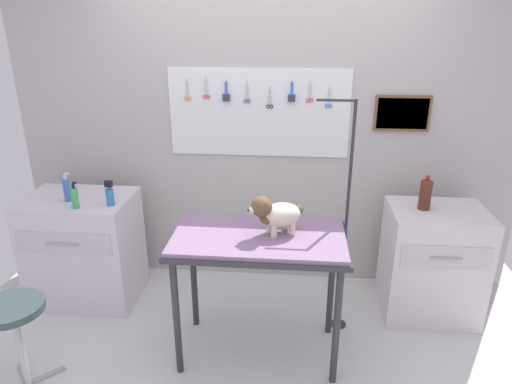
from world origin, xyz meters
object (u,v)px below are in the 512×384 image
grooming_table (259,248)px  spray_bottle_short (110,195)px  grooming_arm (344,230)px  dog (275,214)px  counter_left (84,248)px  stool (14,320)px  soda_bottle (425,194)px  cabinet_right (432,262)px

grooming_table → spray_bottle_short: bearing=159.7°
grooming_table → grooming_arm: grooming_arm is taller
dog → counter_left: size_ratio=0.40×
stool → soda_bottle: (2.51, 1.02, 0.47)m
dog → cabinet_right: dog is taller
grooming_table → cabinet_right: grooming_table is taller
grooming_table → cabinet_right: bearing=24.3°
cabinet_right → stool: (-2.63, -1.01, 0.07)m
dog → soda_bottle: 1.18m
stool → soda_bottle: 2.76m
grooming_arm → stool: size_ratio=2.80×
soda_bottle → stool: bearing=-157.9°
stool → spray_bottle_short: bearing=71.9°
spray_bottle_short → stool: bearing=-108.1°
grooming_arm → soda_bottle: 0.66m
grooming_arm → grooming_table: bearing=-150.0°
grooming_arm → spray_bottle_short: grooming_arm is taller
counter_left → cabinet_right: size_ratio=1.02×
spray_bottle_short → soda_bottle: size_ratio=0.75×
dog → cabinet_right: bearing=25.4°
dog → counter_left: dog is taller
grooming_table → cabinet_right: (1.24, 0.56, -0.36)m
dog → spray_bottle_short: dog is taller
soda_bottle → grooming_arm: bearing=-156.2°
dog → soda_bottle: dog is taller
grooming_arm → dog: (-0.46, -0.30, 0.24)m
grooming_arm → soda_bottle: (0.57, 0.25, 0.19)m
spray_bottle_short → grooming_table: bearing=-20.3°
grooming_table → soda_bottle: (1.13, 0.57, 0.18)m
grooming_arm → cabinet_right: grooming_arm is taller
grooming_table → dog: bearing=9.8°
counter_left → dog: bearing=-18.6°
grooming_table → grooming_arm: size_ratio=0.66×
grooming_arm → stool: (-1.94, -0.77, -0.29)m
counter_left → stool: size_ratio=1.45×
dog → soda_bottle: bearing=28.4°
dog → soda_bottle: size_ratio=1.40×
dog → cabinet_right: (1.15, 0.54, -0.59)m
dog → cabinet_right: size_ratio=0.41×
stool → grooming_arm: bearing=21.6°
counter_left → grooming_arm: bearing=-6.0°
soda_bottle → grooming_table: bearing=-153.1°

